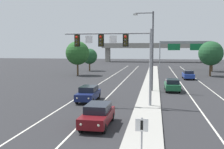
# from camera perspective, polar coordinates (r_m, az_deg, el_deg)

# --- Properties ---
(median_island) EXTENTS (2.40, 110.00, 0.15)m
(median_island) POSITION_cam_1_polar(r_m,az_deg,el_deg) (27.69, 7.84, -5.81)
(median_island) COLOR #9E9B93
(median_island) RESTS_ON ground
(lane_stripe_oncoming_center) EXTENTS (0.14, 100.00, 0.01)m
(lane_stripe_oncoming_center) POSITION_cam_1_polar(r_m,az_deg,el_deg) (35.00, 0.42, -3.48)
(lane_stripe_oncoming_center) COLOR silver
(lane_stripe_oncoming_center) RESTS_ON ground
(lane_stripe_receding_center) EXTENTS (0.14, 100.00, 0.01)m
(lane_stripe_receding_center) POSITION_cam_1_polar(r_m,az_deg,el_deg) (34.82, 15.92, -3.74)
(lane_stripe_receding_center) COLOR silver
(lane_stripe_receding_center) RESTS_ON ground
(edge_stripe_left) EXTENTS (0.14, 100.00, 0.01)m
(edge_stripe_left) POSITION_cam_1_polar(r_m,az_deg,el_deg) (35.65, -4.83, -3.33)
(edge_stripe_left) COLOR silver
(edge_stripe_left) RESTS_ON ground
(edge_stripe_right) EXTENTS (0.14, 100.00, 0.01)m
(edge_stripe_right) POSITION_cam_1_polar(r_m,az_deg,el_deg) (35.35, 21.26, -3.77)
(edge_stripe_right) COLOR silver
(edge_stripe_right) RESTS_ON ground
(overhead_signal_mast) EXTENTS (8.40, 0.44, 7.20)m
(overhead_signal_mast) POSITION_cam_1_polar(r_m,az_deg,el_deg) (25.28, 1.54, 5.60)
(overhead_signal_mast) COLOR gray
(overhead_signal_mast) RESTS_ON median_island
(median_sign_post) EXTENTS (0.60, 0.10, 2.20)m
(median_sign_post) POSITION_cam_1_polar(r_m,az_deg,el_deg) (12.74, 6.39, -12.50)
(median_sign_post) COLOR gray
(median_sign_post) RESTS_ON median_island
(street_lamp_median) EXTENTS (2.58, 0.28, 10.00)m
(street_lamp_median) POSITION_cam_1_polar(r_m,az_deg,el_deg) (34.05, 8.35, 5.99)
(street_lamp_median) COLOR #4C4C51
(street_lamp_median) RESTS_ON median_island
(car_oncoming_darkred) EXTENTS (1.86, 4.49, 1.58)m
(car_oncoming_darkred) POSITION_cam_1_polar(r_m,az_deg,el_deg) (19.23, -3.11, -8.60)
(car_oncoming_darkred) COLOR #5B0F14
(car_oncoming_darkred) RESTS_ON ground
(car_oncoming_navy) EXTENTS (1.83, 4.48, 1.58)m
(car_oncoming_navy) POSITION_cam_1_polar(r_m,az_deg,el_deg) (28.11, -5.09, -4.07)
(car_oncoming_navy) COLOR #141E4C
(car_oncoming_navy) RESTS_ON ground
(car_receding_green) EXTENTS (1.88, 4.50, 1.58)m
(car_receding_green) POSITION_cam_1_polar(r_m,az_deg,el_deg) (35.40, 12.78, -2.18)
(car_receding_green) COLOR #195633
(car_receding_green) RESTS_ON ground
(car_receding_blue) EXTENTS (1.84, 4.48, 1.58)m
(car_receding_blue) POSITION_cam_1_polar(r_m,az_deg,el_deg) (49.85, 16.04, -0.03)
(car_receding_blue) COLOR navy
(car_receding_blue) RESTS_ON ground
(highway_sign_gantry) EXTENTS (13.28, 0.42, 7.50)m
(highway_sign_gantry) POSITION_cam_1_polar(r_m,az_deg,el_deg) (72.80, 15.39, 5.92)
(highway_sign_gantry) COLOR gray
(highway_sign_gantry) RESTS_ON ground
(overpass_bridge) EXTENTS (42.40, 6.40, 7.65)m
(overpass_bridge) POSITION_cam_1_polar(r_m,az_deg,el_deg) (109.47, 9.07, 5.68)
(overpass_bridge) COLOR gray
(overpass_bridge) RESTS_ON ground
(tree_far_left_b) EXTENTS (4.85, 4.85, 7.02)m
(tree_far_left_b) POSITION_cam_1_polar(r_m,az_deg,el_deg) (54.98, -7.41, 4.58)
(tree_far_left_b) COLOR #4C3823
(tree_far_left_b) RESTS_ON ground
(tree_far_right_a) EXTENTS (4.81, 4.81, 6.97)m
(tree_far_right_a) POSITION_cam_1_polar(r_m,az_deg,el_deg) (56.33, 20.42, 4.26)
(tree_far_right_a) COLOR #4C3823
(tree_far_right_a) RESTS_ON ground
(tree_far_left_c) EXTENTS (3.80, 3.80, 5.50)m
(tree_far_left_c) POSITION_cam_1_polar(r_m,az_deg,el_deg) (65.72, -4.85, 3.90)
(tree_far_left_c) COLOR #4C3823
(tree_far_left_c) RESTS_ON ground
(tree_far_right_b) EXTENTS (4.48, 4.48, 6.48)m
(tree_far_right_b) POSITION_cam_1_polar(r_m,az_deg,el_deg) (67.86, 20.74, 4.16)
(tree_far_right_b) COLOR #4C3823
(tree_far_right_b) RESTS_ON ground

